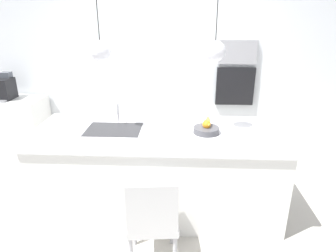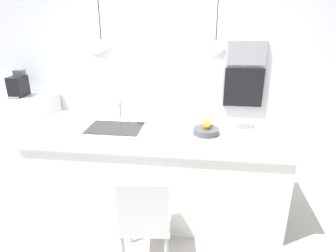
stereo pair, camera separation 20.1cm
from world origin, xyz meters
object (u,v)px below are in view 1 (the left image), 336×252
at_px(coffee_machine, 5,88).
at_px(microwave, 238,52).
at_px(fruit_bowl, 206,128).
at_px(oven, 235,86).
at_px(chair_near, 152,218).

height_order(coffee_machine, microwave, microwave).
relative_size(fruit_bowl, oven, 0.47).
xyz_separation_m(fruit_bowl, chair_near, (-0.47, -0.79, -0.48)).
height_order(oven, chair_near, oven).
bearing_deg(chair_near, microwave, 67.24).
height_order(microwave, oven, microwave).
relative_size(coffee_machine, microwave, 0.70).
height_order(coffee_machine, oven, oven).
distance_m(fruit_bowl, microwave, 1.79).
relative_size(coffee_machine, oven, 0.68).
xyz_separation_m(coffee_machine, microwave, (3.36, 0.30, 0.50)).
xyz_separation_m(coffee_machine, chair_near, (2.35, -2.11, -0.54)).
bearing_deg(microwave, coffee_machine, -174.95).
height_order(fruit_bowl, chair_near, fruit_bowl).
bearing_deg(oven, fruit_bowl, -108.39).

